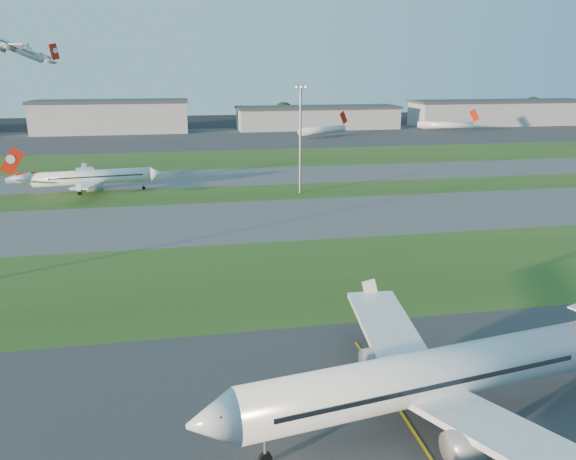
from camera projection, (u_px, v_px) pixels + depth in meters
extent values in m
cube|color=#284A18|center=(279.00, 277.00, 82.71)|extent=(300.00, 34.00, 0.01)
cube|color=#515154|center=(251.00, 220.00, 113.85)|extent=(300.00, 32.00, 0.01)
cube|color=#284A18|center=(239.00, 194.00, 137.45)|extent=(300.00, 18.00, 0.01)
cube|color=#515154|center=(231.00, 177.00, 158.21)|extent=(300.00, 26.00, 0.01)
cube|color=#284A18|center=(222.00, 159.00, 189.36)|extent=(300.00, 40.00, 0.01)
cube|color=#333335|center=(212.00, 138.00, 245.99)|extent=(400.00, 80.00, 0.01)
cylinder|color=white|center=(434.00, 375.00, 47.16)|extent=(34.64, 9.76, 4.36)
cube|color=white|center=(522.00, 444.00, 39.40)|extent=(11.50, 17.83, 1.77)
cube|color=white|center=(390.00, 333.00, 55.97)|extent=(6.59, 17.57, 1.77)
cylinder|color=gray|center=(477.00, 443.00, 41.47)|extent=(5.17, 3.37, 2.64)
cylinder|color=gray|center=(387.00, 359.00, 53.49)|extent=(5.17, 3.37, 2.64)
cylinder|color=white|center=(93.00, 177.00, 137.69)|extent=(27.79, 6.55, 3.49)
cube|color=red|center=(12.00, 161.00, 131.45)|extent=(5.96, 0.99, 6.96)
cube|color=white|center=(90.00, 174.00, 144.31)|extent=(8.68, 14.36, 1.42)
cube|color=white|center=(88.00, 185.00, 130.81)|extent=(5.92, 14.21, 1.42)
cylinder|color=gray|center=(96.00, 179.00, 143.12)|extent=(4.07, 2.53, 2.11)
cylinder|color=gray|center=(95.00, 187.00, 133.33)|extent=(4.07, 2.53, 2.11)
cylinder|color=white|center=(7.00, 45.00, 225.22)|extent=(25.92, 18.65, 3.62)
cube|color=red|center=(51.00, 34.00, 235.90)|extent=(5.36, 3.66, 7.21)
cube|color=white|center=(17.00, 45.00, 220.70)|extent=(13.39, 12.87, 1.47)
cube|color=white|center=(3.00, 46.00, 231.27)|extent=(8.73, 14.91, 1.47)
cylinder|color=gray|center=(11.00, 48.00, 221.50)|extent=(4.55, 4.02, 2.19)
cylinder|color=gray|center=(2.00, 49.00, 229.16)|extent=(4.55, 4.02, 2.19)
cylinder|color=white|center=(322.00, 130.00, 247.12)|extent=(24.31, 15.36, 3.20)
cube|color=red|center=(343.00, 118.00, 253.74)|extent=(4.68, 2.76, 6.16)
cylinder|color=white|center=(445.00, 125.00, 269.80)|extent=(25.14, 13.23, 3.20)
cube|color=red|center=(474.00, 115.00, 265.73)|extent=(4.87, 2.32, 6.16)
cylinder|color=gray|center=(300.00, 142.00, 134.76)|extent=(0.60, 0.60, 25.00)
cube|color=gray|center=(301.00, 87.00, 131.17)|extent=(3.20, 0.50, 0.80)
cube|color=#FFF2CC|center=(301.00, 87.00, 131.17)|extent=(2.80, 0.70, 0.35)
cube|color=#93969B|center=(112.00, 118.00, 264.34)|extent=(70.00, 22.00, 14.00)
cube|color=#383A3F|center=(110.00, 101.00, 262.22)|extent=(71.40, 23.00, 1.20)
cube|color=#93969B|center=(318.00, 119.00, 282.72)|extent=(80.00, 22.00, 10.00)
cube|color=#383A3F|center=(318.00, 107.00, 281.16)|extent=(81.60, 23.00, 1.20)
cube|color=#93969B|center=(499.00, 114.00, 300.26)|extent=(95.00, 22.00, 12.00)
cube|color=#383A3F|center=(501.00, 101.00, 298.42)|extent=(96.90, 23.00, 1.20)
cylinder|color=black|center=(167.00, 126.00, 280.62)|extent=(1.00, 1.00, 3.60)
sphere|color=black|center=(166.00, 117.00, 279.49)|extent=(9.90, 9.90, 9.90)
cylinder|color=black|center=(284.00, 122.00, 294.06)|extent=(1.00, 1.00, 4.20)
sphere|color=black|center=(284.00, 113.00, 292.75)|extent=(11.55, 11.55, 11.55)
cylinder|color=black|center=(419.00, 121.00, 305.60)|extent=(1.00, 1.00, 3.80)
sphere|color=black|center=(420.00, 113.00, 304.41)|extent=(10.45, 10.45, 10.45)
cylinder|color=black|center=(531.00, 117.00, 321.74)|extent=(1.00, 1.00, 4.60)
sphere|color=black|center=(532.00, 108.00, 320.30)|extent=(12.65, 12.65, 12.65)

